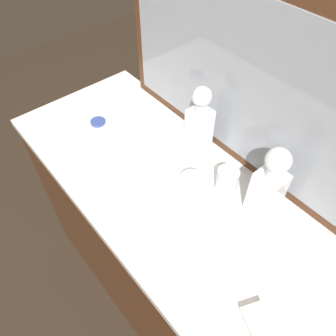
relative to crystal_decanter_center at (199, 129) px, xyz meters
The scene contains 9 objects.
ground_plane 1.08m from the crystal_decanter_center, 76.39° to the right, with size 6.00×6.00×0.00m, color #2D2319.
dresser 0.62m from the crystal_decanter_center, 76.39° to the right, with size 1.38×0.60×0.94m.
dresser_mirror 0.22m from the crystal_decanter_center, 65.83° to the left, with size 1.05×0.03×0.63m.
crystal_decanter_center is the anchor object (origin of this frame).
crystal_decanter_rear 0.33m from the crystal_decanter_center, ahead, with size 0.09×0.09×0.28m.
crystal_tumbler_far_left 0.22m from the crystal_decanter_center, 49.11° to the right, with size 0.08×0.08×0.09m.
crystal_tumbler_center 0.22m from the crystal_decanter_center, 14.14° to the right, with size 0.07×0.07×0.10m.
silver_brush_rear 0.67m from the crystal_decanter_center, 28.64° to the right, with size 0.15×0.11×0.02m.
porcelain_dish 0.46m from the crystal_decanter_center, 152.82° to the right, with size 0.06×0.06×0.01m.
Camera 1 is at (0.56, -0.47, 1.86)m, focal length 35.20 mm.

